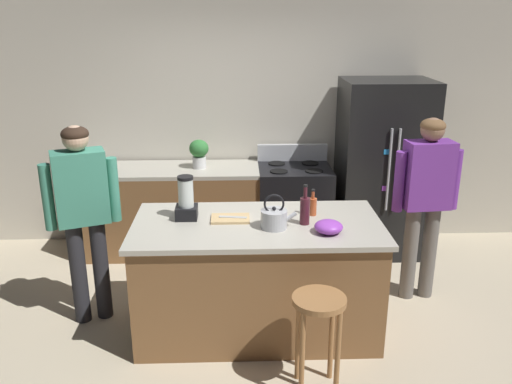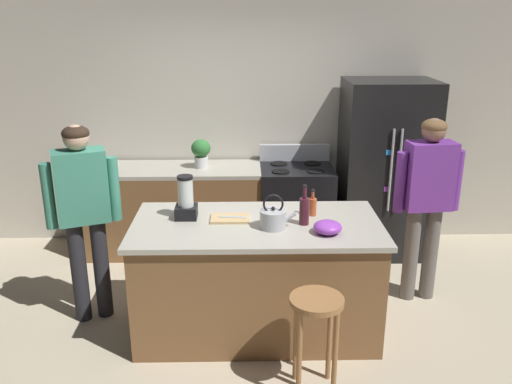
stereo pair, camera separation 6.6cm
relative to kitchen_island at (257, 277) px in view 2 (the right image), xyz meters
The scene contains 17 objects.
ground_plane 0.47m from the kitchen_island, ahead, with size 14.00×14.00×0.00m, color beige.
back_wall 2.14m from the kitchen_island, 90.00° to the left, with size 8.00×0.10×2.70m, color beige.
kitchen_island is the anchor object (origin of this frame).
back_counter_run 1.74m from the kitchen_island, 117.30° to the left, with size 2.00×0.64×0.94m.
refrigerator 2.08m from the kitchen_island, 47.54° to the left, with size 0.90×0.73×1.84m.
stove_range 1.59m from the kitchen_island, 73.48° to the left, with size 0.76×0.65×1.12m.
person_by_island_left 1.50m from the kitchen_island, behind, with size 0.58×0.35×1.67m.
person_by_sink_right 1.64m from the kitchen_island, 17.98° to the left, with size 0.60×0.25×1.65m.
bar_stool 0.86m from the kitchen_island, 64.05° to the right, with size 0.36×0.36×0.72m.
potted_plant 1.76m from the kitchen_island, 109.37° to the left, with size 0.20×0.20×0.30m.
blender_appliance 0.83m from the kitchen_island, 168.08° to the left, with size 0.17×0.17×0.35m.
bottle_cooking_sauce 0.72m from the kitchen_island, 18.88° to the left, with size 0.06×0.06×0.22m.
bottle_wine 0.69m from the kitchen_island, ahead, with size 0.08×0.08×0.32m.
mixing_bowl 0.76m from the kitchen_island, 22.64° to the right, with size 0.21×0.21×0.09m, color purple.
tea_kettle 0.57m from the kitchen_island, 40.12° to the right, with size 0.28×0.20×0.27m.
cutting_board 0.52m from the kitchen_island, 161.71° to the left, with size 0.30×0.20×0.02m, color tan.
chef_knife 0.53m from the kitchen_island, 159.93° to the left, with size 0.22×0.03×0.01m, color #B7BABF.
Camera 2 is at (-0.08, -3.84, 2.49)m, focal length 37.54 mm.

